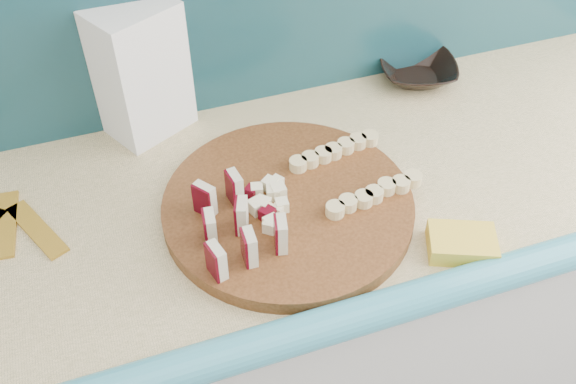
{
  "coord_description": "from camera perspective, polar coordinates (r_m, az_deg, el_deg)",
  "views": [
    {
      "loc": [
        0.06,
        0.71,
        1.72
      ],
      "look_at": [
        0.31,
        1.44,
        0.96
      ],
      "focal_mm": 40.0,
      "sensor_mm": 36.0,
      "label": 1
    }
  ],
  "objects": [
    {
      "name": "banana_peel",
      "position": [
        1.19,
        -23.89,
        -3.21
      ],
      "size": [
        0.22,
        0.19,
        0.01
      ],
      "rotation": [
        0.0,
        0.0,
        -0.26
      ],
      "color": "gold",
      "rests_on": "kitchen_counter"
    },
    {
      "name": "kitchen_counter",
      "position": [
        1.49,
        -8.71,
        -14.32
      ],
      "size": [
        2.2,
        0.63,
        0.91
      ],
      "color": "beige",
      "rests_on": "ground"
    },
    {
      "name": "sponge",
      "position": [
        1.09,
        15.19,
        -4.44
      ],
      "size": [
        0.13,
        0.11,
        0.03
      ],
      "primitive_type": "cube",
      "rotation": [
        0.0,
        0.0,
        -0.4
      ],
      "color": "yellow",
      "rests_on": "kitchen_counter"
    },
    {
      "name": "banana_slices",
      "position": [
        1.15,
        5.82,
        1.87
      ],
      "size": [
        0.21,
        0.19,
        0.02
      ],
      "color": "#D7C083",
      "rests_on": "cutting_board"
    },
    {
      "name": "flour_bag",
      "position": [
        1.26,
        -12.92,
        10.46
      ],
      "size": [
        0.19,
        0.17,
        0.26
      ],
      "primitive_type": "cube",
      "rotation": [
        0.0,
        0.0,
        0.48
      ],
      "color": "white",
      "rests_on": "kitchen_counter"
    },
    {
      "name": "apple_chunks",
      "position": [
        1.09,
        -1.27,
        -0.82
      ],
      "size": [
        0.07,
        0.07,
        0.02
      ],
      "color": "#F1E8C1",
      "rests_on": "cutting_board"
    },
    {
      "name": "apple_wedges",
      "position": [
        1.03,
        -4.86,
        -2.86
      ],
      "size": [
        0.14,
        0.18,
        0.06
      ],
      "color": "beige",
      "rests_on": "cutting_board"
    },
    {
      "name": "backsplash",
      "position": [
        1.22,
        -15.53,
        15.41
      ],
      "size": [
        2.2,
        0.02,
        0.5
      ],
      "primitive_type": "cube",
      "color": "teal",
      "rests_on": "kitchen_counter"
    },
    {
      "name": "brown_bowl",
      "position": [
        1.45,
        11.45,
        10.55
      ],
      "size": [
        0.21,
        0.21,
        0.04
      ],
      "primitive_type": "imported",
      "rotation": [
        0.0,
        0.0,
        -0.28
      ],
      "color": "black",
      "rests_on": "kitchen_counter"
    },
    {
      "name": "cutting_board",
      "position": [
        1.12,
        0.0,
        -1.23
      ],
      "size": [
        0.5,
        0.5,
        0.03
      ],
      "primitive_type": "cylinder",
      "rotation": [
        0.0,
        0.0,
        0.17
      ],
      "color": "#3F220D",
      "rests_on": "kitchen_counter"
    }
  ]
}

